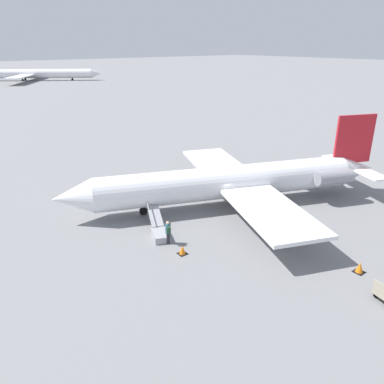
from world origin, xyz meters
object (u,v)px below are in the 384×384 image
airplane_far_right (32,74)px  passenger (168,231)px  boarding_stairs (159,231)px  airplane_main (237,181)px

airplane_far_right → passenger: (29.68, 130.95, -1.50)m
passenger → boarding_stairs: bearing=16.0°
boarding_stairs → passenger: bearing=-164.0°
airplane_far_right → passenger: bearing=-69.2°
airplane_main → boarding_stairs: bearing=27.1°
boarding_stairs → airplane_main: bearing=-62.9°
boarding_stairs → passenger: boarding_stairs is taller
airplane_far_right → boarding_stairs: airplane_far_right is taller
airplane_far_right → boarding_stairs: (29.53, 129.60, -2.12)m
airplane_main → airplane_far_right: (-20.94, -128.88, 0.31)m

